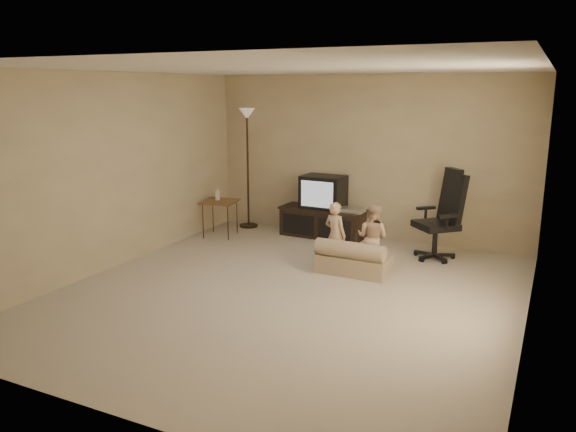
% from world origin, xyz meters
% --- Properties ---
extents(floor, '(5.50, 5.50, 0.00)m').
position_xyz_m(floor, '(0.00, 0.00, 0.00)').
color(floor, '#BEAF97').
rests_on(floor, ground).
extents(room_shell, '(5.50, 5.50, 5.50)m').
position_xyz_m(room_shell, '(0.00, 0.00, 1.52)').
color(room_shell, white).
rests_on(room_shell, floor).
extents(tv_stand, '(1.37, 0.56, 0.97)m').
position_xyz_m(tv_stand, '(-0.61, 2.49, 0.40)').
color(tv_stand, black).
rests_on(tv_stand, floor).
extents(office_chair, '(0.81, 0.81, 1.24)m').
position_xyz_m(office_chair, '(1.28, 2.13, 0.45)').
color(office_chair, black).
rests_on(office_chair, floor).
extents(side_table, '(0.60, 0.60, 0.77)m').
position_xyz_m(side_table, '(-2.09, 1.83, 0.55)').
color(side_table, brown).
rests_on(side_table, floor).
extents(floor_lamp, '(0.31, 0.31, 1.97)m').
position_xyz_m(floor_lamp, '(-1.98, 2.55, 1.44)').
color(floor_lamp, '#311F15').
rests_on(floor_lamp, floor).
extents(child_sofa, '(0.91, 0.53, 0.44)m').
position_xyz_m(child_sofa, '(0.42, 1.00, 0.18)').
color(child_sofa, tan).
rests_on(child_sofa, floor).
extents(toddler_left, '(0.37, 0.31, 0.87)m').
position_xyz_m(toddler_left, '(0.12, 1.14, 0.44)').
color(toddler_left, tan).
rests_on(toddler_left, floor).
extents(toddler_right, '(0.45, 0.29, 0.86)m').
position_xyz_m(toddler_right, '(0.59, 1.24, 0.43)').
color(toddler_right, tan).
rests_on(toddler_right, floor).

